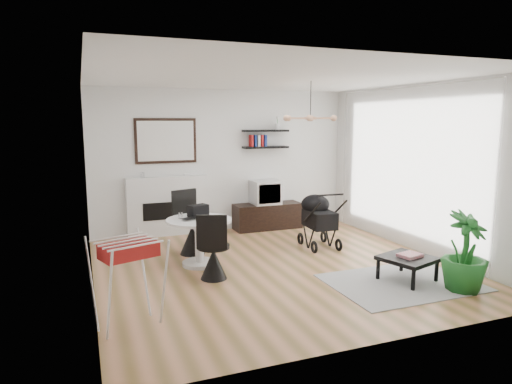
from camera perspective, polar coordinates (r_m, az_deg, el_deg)
name	(u,v)px	position (r m, az deg, el deg)	size (l,w,h in m)	color
floor	(275,267)	(6.76, 2.35, -9.31)	(5.00, 5.00, 0.00)	olive
ceiling	(276,77)	(6.45, 2.51, 14.12)	(5.00, 5.00, 0.00)	white
wall_back	(224,161)	(8.81, -4.06, 3.91)	(5.00, 5.00, 0.00)	white
wall_left	(88,184)	(5.94, -20.29, 0.98)	(5.00, 5.00, 0.00)	white
wall_right	(418,169)	(7.80, 19.54, 2.78)	(5.00, 5.00, 0.00)	white
sheer_curtain	(404,168)	(7.89, 18.05, 2.92)	(0.04, 3.60, 2.60)	white
fireplace	(168,199)	(8.56, -10.92, -0.86)	(1.50, 0.17, 2.16)	white
shelf_lower	(266,147)	(8.94, 1.20, 5.61)	(0.90, 0.25, 0.04)	black
shelf_upper	(266,131)	(8.93, 1.21, 7.66)	(0.90, 0.25, 0.04)	black
pendant_lamp	(310,118)	(7.00, 6.81, 9.15)	(0.90, 0.90, 0.10)	tan
tv_console	(267,216)	(9.02, 1.44, -3.02)	(1.33, 0.47, 0.50)	black
crt_tv	(265,192)	(8.91, 1.19, -0.02)	(0.53, 0.46, 0.46)	silver
dining_table	(199,235)	(6.75, -7.11, -5.33)	(0.96, 0.96, 0.70)	white
laptop	(195,219)	(6.65, -7.63, -3.33)	(0.35, 0.23, 0.03)	black
black_bag	(198,211)	(6.87, -7.25, -2.31)	(0.29, 0.17, 0.17)	black
newspaper	(213,219)	(6.64, -5.39, -3.39)	(0.33, 0.27, 0.01)	white
drinking_glass	(181,215)	(6.75, -9.42, -2.89)	(0.06, 0.06, 0.10)	white
chair_far	(191,234)	(7.38, -8.08, -5.22)	(0.53, 0.54, 1.02)	black
chair_near	(213,258)	(6.19, -5.34, -8.24)	(0.48, 0.49, 0.92)	black
drying_rack	(128,281)	(4.92, -15.70, -10.69)	(0.78, 0.75, 0.93)	white
stroller	(318,222)	(7.78, 7.77, -3.73)	(0.54, 0.83, 0.98)	black
rug	(401,283)	(6.40, 17.70, -10.73)	(1.88, 1.36, 0.01)	gray
coffee_table	(408,259)	(6.42, 18.42, -8.00)	(0.78, 0.78, 0.32)	black
magazines	(410,255)	(6.42, 18.69, -7.49)	(0.29, 0.23, 0.04)	#D0344A
potted_plant	(465,252)	(6.27, 24.68, -6.82)	(0.56, 0.56, 1.01)	#1B6120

